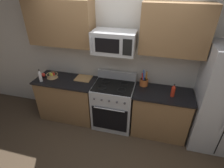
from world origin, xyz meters
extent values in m
plane|color=#473828|center=(0.00, 0.00, 0.00)|extent=(16.00, 16.00, 0.00)
cube|color=beige|center=(0.00, 1.05, 1.30)|extent=(8.00, 0.10, 2.60)
cube|color=olive|center=(-0.98, 0.69, 0.44)|extent=(1.15, 0.55, 0.88)
cube|color=black|center=(-0.98, 0.69, 0.90)|extent=(1.19, 0.59, 0.03)
cube|color=#B2B5BA|center=(0.00, 0.69, 0.46)|extent=(0.76, 0.59, 0.91)
cube|color=black|center=(0.00, 0.39, 0.36)|extent=(0.67, 0.01, 0.51)
cylinder|color=#B2B5BA|center=(0.00, 0.36, 0.62)|extent=(0.57, 0.02, 0.02)
cube|color=black|center=(0.00, 0.69, 0.92)|extent=(0.73, 0.53, 0.02)
cube|color=#B2B5BA|center=(0.00, 0.95, 1.00)|extent=(0.76, 0.06, 0.18)
torus|color=black|center=(-0.18, 0.56, 0.93)|extent=(0.17, 0.17, 0.02)
torus|color=black|center=(0.18, 0.56, 0.93)|extent=(0.17, 0.17, 0.02)
torus|color=black|center=(-0.18, 0.81, 0.93)|extent=(0.17, 0.17, 0.02)
torus|color=black|center=(0.18, 0.81, 0.93)|extent=(0.17, 0.17, 0.02)
cylinder|color=#4C4C51|center=(-0.27, 0.38, 0.79)|extent=(0.04, 0.02, 0.04)
cylinder|color=#4C4C51|center=(-0.14, 0.38, 0.79)|extent=(0.04, 0.02, 0.04)
cylinder|color=#4C4C51|center=(0.00, 0.38, 0.79)|extent=(0.04, 0.02, 0.04)
cylinder|color=#4C4C51|center=(0.14, 0.38, 0.79)|extent=(0.04, 0.02, 0.04)
cylinder|color=#4C4C51|center=(0.27, 0.38, 0.79)|extent=(0.04, 0.02, 0.04)
cube|color=olive|center=(0.90, 0.69, 0.44)|extent=(0.98, 0.55, 0.88)
cube|color=black|center=(0.90, 0.69, 0.90)|extent=(1.02, 0.59, 0.03)
cube|color=#B2B5BA|center=(0.00, 0.72, 1.74)|extent=(0.70, 0.40, 0.36)
cube|color=black|center=(-0.06, 0.51, 1.74)|extent=(0.39, 0.01, 0.22)
cube|color=black|center=(0.25, 0.51, 1.74)|extent=(0.14, 0.01, 0.25)
cylinder|color=#B2B5BA|center=(-0.32, 0.49, 1.74)|extent=(0.02, 0.02, 0.25)
cube|color=olive|center=(-0.99, 0.83, 1.96)|extent=(1.18, 0.34, 0.77)
cube|color=olive|center=(0.91, 0.83, 1.96)|extent=(1.01, 0.34, 0.77)
cylinder|color=#D1662D|center=(0.53, 0.87, 0.97)|extent=(0.15, 0.15, 0.13)
cylinder|color=black|center=(0.53, 0.87, 0.98)|extent=(0.13, 0.13, 0.11)
cylinder|color=red|center=(0.51, 0.85, 1.05)|extent=(0.06, 0.07, 0.23)
cylinder|color=blue|center=(0.50, 0.89, 1.05)|extent=(0.05, 0.06, 0.23)
cylinder|color=blue|center=(0.53, 0.84, 1.09)|extent=(0.05, 0.03, 0.31)
cylinder|color=olive|center=(0.57, 0.87, 1.07)|extent=(0.02, 0.04, 0.28)
cylinder|color=orange|center=(0.57, 0.87, 1.07)|extent=(0.02, 0.08, 0.27)
cone|color=tan|center=(-1.27, 0.71, 0.95)|extent=(0.22, 0.22, 0.07)
torus|color=tan|center=(-1.27, 0.71, 0.98)|extent=(0.23, 0.23, 0.02)
sphere|color=red|center=(-1.26, 0.73, 0.97)|extent=(0.07, 0.07, 0.07)
sphere|color=orange|center=(-1.26, 0.73, 0.97)|extent=(0.07, 0.07, 0.07)
sphere|color=yellow|center=(-1.27, 0.71, 0.97)|extent=(0.07, 0.07, 0.07)
sphere|color=#9EB74C|center=(-1.32, 0.72, 0.97)|extent=(0.07, 0.07, 0.07)
sphere|color=red|center=(-1.47, 0.69, 0.95)|extent=(0.08, 0.08, 0.08)
cube|color=tan|center=(-0.65, 0.82, 0.92)|extent=(0.31, 0.27, 0.02)
cylinder|color=silver|center=(-1.40, 0.52, 1.00)|extent=(0.06, 0.06, 0.18)
cone|color=silver|center=(-1.40, 0.52, 1.12)|extent=(0.06, 0.06, 0.05)
cylinder|color=black|center=(-1.40, 0.52, 1.15)|extent=(0.02, 0.02, 0.01)
cylinder|color=red|center=(1.04, 0.63, 0.99)|extent=(0.07, 0.07, 0.17)
cone|color=red|center=(1.04, 0.63, 1.10)|extent=(0.06, 0.06, 0.05)
cylinder|color=black|center=(1.04, 0.63, 1.13)|extent=(0.03, 0.03, 0.01)
camera|label=1|loc=(0.67, -2.01, 2.64)|focal=28.34mm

